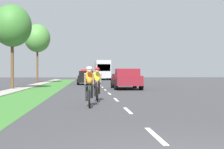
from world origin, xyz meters
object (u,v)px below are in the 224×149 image
Objects in this scene: pickup_maroon at (126,79)px; street_tree_far at (37,38)px; cyclist_trailing at (97,84)px; sedan_black at (86,78)px; street_tree_near at (12,26)px; cyclist_lead at (89,86)px; bus_silver at (102,69)px; suv_red at (87,75)px.

street_tree_far is (-9.56, 15.62, 4.94)m from pickup_maroon.
street_tree_far is (-6.81, 26.02, 4.95)m from cyclist_trailing.
sedan_black is 0.64× the size of street_tree_near.
cyclist_lead is at bearing -99.54° from cyclist_trailing.
suv_red is at bearing -103.20° from bus_silver.
cyclist_lead is 14.99m from street_tree_near.
cyclist_lead is 22.42m from sedan_black.
street_tree_near reaches higher than cyclist_lead.
cyclist_trailing is 31.09m from suv_red.
sedan_black is at bearing -97.33° from bus_silver.
cyclist_lead is 0.40× the size of sedan_black.
street_tree_near is at bearing 114.76° from cyclist_lead.
sedan_black is (-0.52, 20.13, -0.04)m from cyclist_trailing.
sedan_black is 0.91× the size of suv_red.
sedan_black is at bearing 90.34° from cyclist_lead.
street_tree_far reaches higher than cyclist_lead.
pickup_maroon reaches higher than cyclist_lead.
street_tree_far is (-9.32, -17.63, 3.79)m from bus_silver.
suv_red is 0.41× the size of bus_silver.
sedan_black is at bearing -90.41° from suv_red.
street_tree_near reaches higher than suv_red.
sedan_black is 11.86m from street_tree_near.
suv_red is at bearing 98.75° from pickup_maroon.
pickup_maroon is 0.67× the size of street_tree_far.
sedan_black is (-0.13, 22.42, -0.04)m from cyclist_lead.
pickup_maroon is 1.09× the size of suv_red.
street_tree_far is at bearing -141.54° from suv_red.
cyclist_trailing is 0.40× the size of sedan_black.
pickup_maroon is 20.93m from suv_red.
street_tree_far is (-6.30, 5.89, 5.00)m from sedan_black.
cyclist_trailing is 27.35m from street_tree_far.
pickup_maroon reaches higher than sedan_black.
cyclist_trailing reaches higher than sedan_black.
street_tree_near is at bearing 177.68° from pickup_maroon.
suv_red is (-3.18, 20.68, 0.12)m from pickup_maroon.
street_tree_far reaches higher than cyclist_trailing.
sedan_black is (-3.26, 9.73, -0.06)m from pickup_maroon.
street_tree_near is (-6.40, 10.77, 4.25)m from cyclist_trailing.
suv_red is 0.69× the size of street_tree_near.
cyclist_trailing is 0.34× the size of pickup_maroon.
bus_silver is (2.89, 45.94, 1.17)m from cyclist_lead.
pickup_maroon is at bearing -71.48° from sedan_black.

